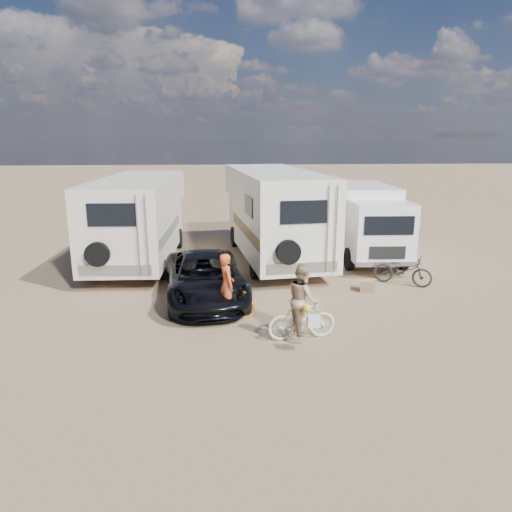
{
  "coord_description": "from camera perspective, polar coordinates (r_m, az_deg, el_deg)",
  "views": [
    {
      "loc": [
        -2.04,
        -11.29,
        4.81
      ],
      "look_at": [
        -1.1,
        2.41,
        1.3
      ],
      "focal_mm": 33.14,
      "sensor_mm": 36.0,
      "label": 1
    }
  ],
  "objects": [
    {
      "name": "cooler",
      "position": [
        13.73,
        -2.5,
        -5.28
      ],
      "size": [
        0.56,
        0.45,
        0.41
      ],
      "primitive_type": "cube",
      "rotation": [
        0.0,
        0.0,
        -0.17
      ],
      "color": "#2D508E",
      "rests_on": "ground"
    },
    {
      "name": "rider_woman",
      "position": [
        11.42,
        5.61,
        -6.0
      ],
      "size": [
        0.75,
        0.91,
        1.71
      ],
      "primitive_type": "imported",
      "rotation": [
        0.0,
        0.0,
        1.71
      ],
      "color": "tan",
      "rests_on": "ground"
    },
    {
      "name": "bike_parked",
      "position": [
        16.32,
        17.3,
        -1.65
      ],
      "size": [
        1.95,
        1.57,
        1.0
      ],
      "primitive_type": "imported",
      "rotation": [
        0.0,
        0.0,
        1.01
      ],
      "color": "#262826",
      "rests_on": "ground"
    },
    {
      "name": "box_truck",
      "position": [
        19.38,
        13.06,
        3.93
      ],
      "size": [
        2.46,
        6.05,
        2.86
      ],
      "primitive_type": null,
      "rotation": [
        0.0,
        0.0,
        -0.03
      ],
      "color": "white",
      "rests_on": "ground"
    },
    {
      "name": "bike_man",
      "position": [
        12.62,
        -3.51,
        -6.04
      ],
      "size": [
        1.7,
        0.97,
        0.84
      ],
      "primitive_type": "imported",
      "rotation": [
        0.0,
        0.0,
        1.84
      ],
      "color": "#CC621B",
      "rests_on": "ground"
    },
    {
      "name": "dark_suv",
      "position": [
        14.26,
        -6.18,
        -2.57
      ],
      "size": [
        2.83,
        5.15,
        1.37
      ],
      "primitive_type": "imported",
      "rotation": [
        0.0,
        0.0,
        0.12
      ],
      "color": "black",
      "rests_on": "ground"
    },
    {
      "name": "rv_main",
      "position": [
        18.61,
        2.16,
        4.88
      ],
      "size": [
        3.67,
        8.45,
        3.5
      ],
      "primitive_type": null,
      "rotation": [
        0.0,
        0.0,
        0.12
      ],
      "color": "silver",
      "rests_on": "ground"
    },
    {
      "name": "bike_woman",
      "position": [
        11.55,
        5.57,
        -7.61
      ],
      "size": [
        1.74,
        0.7,
        1.01
      ],
      "primitive_type": "imported",
      "rotation": [
        0.0,
        0.0,
        1.71
      ],
      "color": "beige",
      "rests_on": "ground"
    },
    {
      "name": "rv_left",
      "position": [
        18.73,
        -13.97,
        4.13
      ],
      "size": [
        2.88,
        7.7,
        3.25
      ],
      "primitive_type": null,
      "rotation": [
        0.0,
        0.0,
        -0.03
      ],
      "color": "beige",
      "rests_on": "ground"
    },
    {
      "name": "rider_man",
      "position": [
        12.48,
        -3.54,
        -4.25
      ],
      "size": [
        0.55,
        0.7,
        1.67
      ],
      "primitive_type": "imported",
      "rotation": [
        0.0,
        0.0,
        1.84
      ],
      "color": "#D65525",
      "rests_on": "ground"
    },
    {
      "name": "crate",
      "position": [
        15.43,
        13.33,
        -3.51
      ],
      "size": [
        0.56,
        0.56,
        0.36
      ],
      "primitive_type": "cube",
      "rotation": [
        0.0,
        0.0,
        -0.29
      ],
      "color": "#957550",
      "rests_on": "ground"
    },
    {
      "name": "ground",
      "position": [
        12.44,
        5.87,
        -8.49
      ],
      "size": [
        140.0,
        140.0,
        0.0
      ],
      "primitive_type": "plane",
      "color": "#947958",
      "rests_on": "ground"
    }
  ]
}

